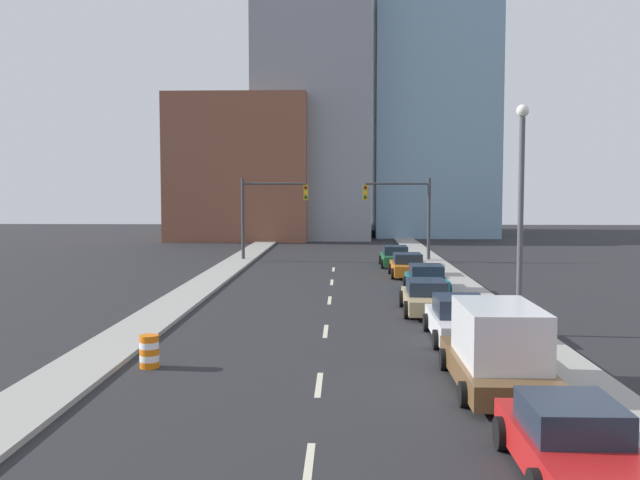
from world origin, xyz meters
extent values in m
cube|color=#9E9B93|center=(-6.81, 49.43, 0.08)|extent=(2.02, 98.87, 0.15)
cube|color=#9E9B93|center=(6.81, 49.43, 0.08)|extent=(2.02, 98.87, 0.15)
cube|color=beige|center=(0.00, 8.18, 0.00)|extent=(0.16, 2.40, 0.01)
cube|color=beige|center=(0.00, 13.75, 0.00)|extent=(0.16, 2.40, 0.01)
cube|color=beige|center=(0.00, 20.86, 0.00)|extent=(0.16, 2.40, 0.01)
cube|color=beige|center=(0.00, 28.08, 0.00)|extent=(0.16, 2.40, 0.01)
cube|color=beige|center=(0.00, 34.53, 0.00)|extent=(0.16, 2.40, 0.01)
cube|color=beige|center=(0.00, 40.95, 0.00)|extent=(0.16, 2.40, 0.01)
cube|color=brown|center=(-9.95, 71.36, 7.27)|extent=(14.00, 16.00, 14.55)
cube|color=gray|center=(-2.62, 75.36, 14.46)|extent=(12.00, 20.00, 28.91)
cube|color=#7A9EB7|center=(10.53, 79.36, 19.26)|extent=(13.00, 20.00, 38.51)
cylinder|color=#38383D|center=(-6.60, 46.27, 2.98)|extent=(0.24, 0.24, 5.96)
cylinder|color=#38383D|center=(-4.33, 46.27, 5.56)|extent=(4.55, 0.16, 0.16)
cube|color=#B79319|center=(-2.05, 46.27, 4.93)|extent=(0.34, 0.32, 1.10)
cylinder|color=#4C0C0C|center=(-2.05, 46.10, 5.27)|extent=(0.22, 0.04, 0.22)
cylinder|color=yellow|center=(-2.05, 46.10, 4.93)|extent=(0.22, 0.04, 0.22)
cylinder|color=#0C3F14|center=(-2.05, 46.10, 4.59)|extent=(0.22, 0.04, 0.22)
cylinder|color=#38383D|center=(6.74, 46.27, 2.98)|extent=(0.24, 0.24, 5.96)
cylinder|color=#38383D|center=(4.46, 46.27, 5.56)|extent=(4.55, 0.16, 0.16)
cube|color=#B79319|center=(2.19, 46.27, 4.93)|extent=(0.34, 0.32, 1.10)
cylinder|color=#4C0C0C|center=(2.19, 46.10, 5.27)|extent=(0.22, 0.04, 0.22)
cylinder|color=yellow|center=(2.19, 46.10, 4.93)|extent=(0.22, 0.04, 0.22)
cylinder|color=#0C3F14|center=(2.19, 46.10, 4.59)|extent=(0.22, 0.04, 0.22)
cylinder|color=orange|center=(-4.97, 15.38, 0.10)|extent=(0.56, 0.56, 0.19)
cylinder|color=white|center=(-4.97, 15.38, 0.29)|extent=(0.56, 0.56, 0.19)
cylinder|color=orange|center=(-4.97, 15.38, 0.47)|extent=(0.56, 0.56, 0.19)
cylinder|color=white|center=(-4.97, 15.38, 0.67)|extent=(0.56, 0.56, 0.19)
cylinder|color=orange|center=(-4.97, 15.38, 0.85)|extent=(0.56, 0.56, 0.19)
cylinder|color=#4C4C51|center=(6.85, 20.45, 3.83)|extent=(0.20, 0.20, 7.66)
sphere|color=white|center=(6.85, 20.45, 7.88)|extent=(0.44, 0.44, 0.44)
cube|color=red|center=(4.70, 7.83, 0.50)|extent=(1.84, 4.24, 0.63)
cube|color=#1E2838|center=(4.70, 7.83, 1.11)|extent=(1.61, 1.91, 0.59)
cylinder|color=black|center=(3.77, 9.15, 0.33)|extent=(0.22, 0.66, 0.66)
cylinder|color=black|center=(5.65, 9.14, 0.33)|extent=(0.22, 0.66, 0.66)
cube|color=brown|center=(4.62, 13.66, 0.47)|extent=(2.18, 5.60, 0.60)
cube|color=silver|center=(4.62, 13.38, 1.49)|extent=(1.91, 3.48, 1.43)
cylinder|color=black|center=(3.51, 15.40, 0.31)|extent=(0.22, 0.61, 0.61)
cylinder|color=black|center=(5.74, 15.40, 0.31)|extent=(0.22, 0.61, 0.61)
cylinder|color=black|center=(3.50, 11.93, 0.31)|extent=(0.22, 0.61, 0.61)
cylinder|color=black|center=(5.73, 11.93, 0.31)|extent=(0.22, 0.61, 0.61)
cube|color=silver|center=(4.62, 19.49, 0.52)|extent=(1.91, 4.81, 0.69)
cube|color=#1E2838|center=(4.62, 19.49, 1.18)|extent=(1.67, 2.17, 0.63)
cylinder|color=black|center=(3.67, 20.98, 0.32)|extent=(0.23, 0.65, 0.65)
cylinder|color=black|center=(5.60, 20.97, 0.32)|extent=(0.23, 0.65, 0.65)
cylinder|color=black|center=(3.64, 18.01, 0.32)|extent=(0.23, 0.65, 0.65)
cylinder|color=black|center=(5.58, 17.99, 0.32)|extent=(0.23, 0.65, 0.65)
cube|color=tan|center=(4.10, 24.90, 0.50)|extent=(1.84, 4.75, 0.60)
cube|color=#1E2838|center=(4.10, 24.90, 1.08)|extent=(1.59, 2.15, 0.58)
cylinder|color=black|center=(3.21, 26.38, 0.36)|extent=(0.23, 0.72, 0.72)
cylinder|color=black|center=(5.04, 26.35, 0.36)|extent=(0.23, 0.72, 0.72)
cylinder|color=black|center=(3.17, 23.45, 0.36)|extent=(0.23, 0.72, 0.72)
cylinder|color=black|center=(5.00, 23.42, 0.36)|extent=(0.23, 0.72, 0.72)
cube|color=#196B75|center=(4.78, 30.79, 0.49)|extent=(1.81, 4.43, 0.63)
cube|color=#1E2838|center=(4.78, 30.79, 1.10)|extent=(1.59, 2.00, 0.58)
cylinder|color=black|center=(3.86, 32.16, 0.32)|extent=(0.22, 0.65, 0.65)
cylinder|color=black|center=(5.72, 32.15, 0.32)|extent=(0.22, 0.65, 0.65)
cylinder|color=black|center=(3.84, 29.42, 0.32)|extent=(0.22, 0.65, 0.65)
cylinder|color=black|center=(5.70, 29.41, 0.32)|extent=(0.22, 0.65, 0.65)
cube|color=orange|center=(4.43, 37.31, 0.49)|extent=(1.83, 4.27, 0.62)
cube|color=#1E2838|center=(4.43, 37.31, 1.09)|extent=(1.60, 1.92, 0.58)
cylinder|color=black|center=(3.49, 38.63, 0.32)|extent=(0.22, 0.65, 0.65)
cylinder|color=black|center=(5.38, 38.63, 0.32)|extent=(0.22, 0.65, 0.65)
cylinder|color=black|center=(3.49, 35.98, 0.32)|extent=(0.22, 0.65, 0.65)
cylinder|color=black|center=(5.38, 35.99, 0.32)|extent=(0.22, 0.65, 0.65)
cube|color=#1E6033|center=(4.12, 42.92, 0.48)|extent=(1.77, 4.41, 0.63)
cube|color=#1E2838|center=(4.12, 42.92, 1.09)|extent=(1.55, 1.98, 0.58)
cylinder|color=black|center=(3.21, 44.29, 0.31)|extent=(0.22, 0.61, 0.61)
cylinder|color=black|center=(5.03, 44.28, 0.31)|extent=(0.22, 0.61, 0.61)
cylinder|color=black|center=(3.20, 41.56, 0.31)|extent=(0.22, 0.61, 0.61)
cylinder|color=black|center=(5.03, 41.56, 0.31)|extent=(0.22, 0.61, 0.61)
camera|label=1|loc=(0.64, -4.73, 5.15)|focal=40.00mm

